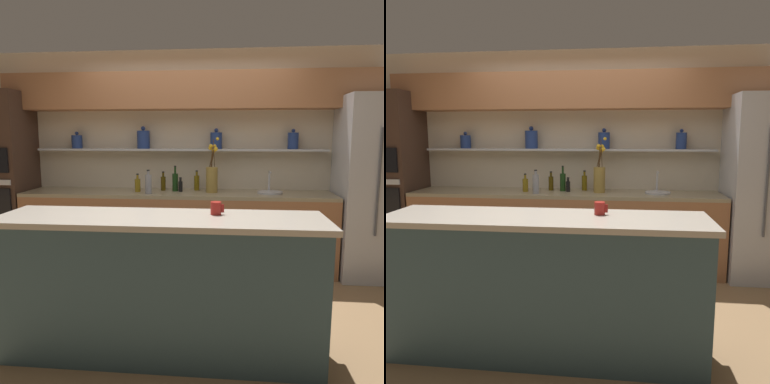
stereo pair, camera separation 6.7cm
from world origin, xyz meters
The scene contains 15 objects.
ground_plane centered at (0.00, 0.00, 0.00)m, with size 12.00×12.00×0.00m, color olive.
back_wall_unit centered at (0.00, 1.53, 1.55)m, with size 5.20×0.44×2.60m.
back_counter_unit centered at (-0.13, 1.24, 0.46)m, with size 3.62×0.62×0.92m.
island_counter centered at (0.00, -0.56, 0.51)m, with size 2.30×0.61×1.02m.
refrigerator centered at (2.15, 1.20, 1.01)m, with size 0.90×0.73×2.01m.
oven_tower centered at (-2.28, 1.24, 1.05)m, with size 0.64×0.64×2.10m.
flower_vase centered at (0.28, 1.26, 1.11)m, with size 0.15×0.16×0.64m.
sink_fixture centered at (0.95, 1.25, 0.94)m, with size 0.29×0.29×0.25m.
bottle_oil_0 centered at (-0.31, 1.36, 1.01)m, with size 0.06×0.06×0.23m.
bottle_sauce_1 centered at (-0.09, 1.27, 0.99)m, with size 0.05×0.05×0.17m.
bottle_spirit_2 centered at (-0.44, 1.08, 1.03)m, with size 0.07×0.07×0.27m.
bottle_oil_3 centered at (0.09, 1.40, 1.02)m, with size 0.06×0.06×0.24m.
bottle_oil_4 centered at (-0.60, 1.22, 1.00)m, with size 0.07×0.07×0.21m.
bottle_wine_5 centered at (-0.16, 1.31, 1.03)m, with size 0.07×0.07×0.30m.
coffee_mug centered at (0.39, -0.46, 1.07)m, with size 0.10×0.08×0.09m.
Camera 2 is at (0.54, -3.07, 1.58)m, focal length 35.00 mm.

